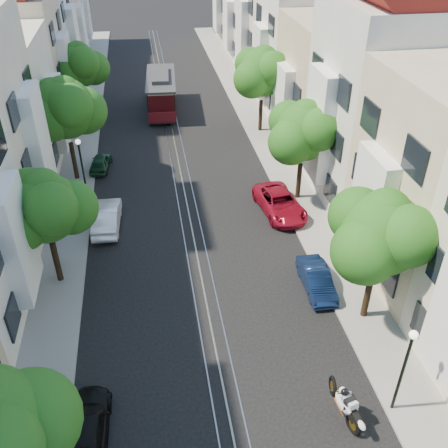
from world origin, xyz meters
name	(u,v)px	position (x,y,z in m)	size (l,w,h in m)	color
ground	(177,153)	(0.00, 28.00, 0.00)	(200.00, 200.00, 0.00)	black
sidewalk_east	(269,146)	(7.25, 28.00, 0.06)	(2.50, 80.00, 0.12)	gray
sidewalk_west	(80,159)	(-7.25, 28.00, 0.06)	(2.50, 80.00, 0.12)	gray
rail_left	(170,153)	(-0.55, 28.00, 0.01)	(0.06, 80.00, 0.02)	gray
rail_slot	(177,153)	(0.00, 28.00, 0.01)	(0.06, 80.00, 0.02)	gray
rail_right	(184,152)	(0.55, 28.00, 0.01)	(0.06, 80.00, 0.02)	gray
lane_line	(177,153)	(0.00, 28.00, 0.00)	(0.08, 80.00, 0.01)	tan
townhouses_east	(334,78)	(11.87, 27.91, 5.18)	(7.75, 72.00, 12.00)	beige
tree_e_b	(382,235)	(7.26, 8.98, 4.73)	(4.93, 4.08, 6.68)	black
tree_e_c	(304,133)	(7.26, 19.98, 4.60)	(4.84, 3.99, 6.52)	black
tree_e_d	(263,73)	(7.26, 30.98, 4.87)	(5.01, 4.16, 6.85)	black
tree_w_b	(45,209)	(-7.14, 13.98, 4.40)	(4.72, 3.87, 6.27)	black
tree_w_c	(65,110)	(-7.14, 24.98, 5.07)	(5.13, 4.28, 7.09)	black
tree_w_d	(79,67)	(-7.14, 35.98, 4.60)	(4.84, 3.99, 6.52)	black
lamp_east	(406,360)	(6.30, 4.00, 2.85)	(0.32, 0.32, 4.16)	black
lamp_west	(81,161)	(-6.30, 22.00, 2.85)	(0.32, 0.32, 4.16)	black
sportbike_rider	(345,404)	(4.29, 3.97, 0.81)	(0.75, 2.23, 1.56)	black
cable_car	(161,91)	(-0.50, 37.07, 1.83)	(3.00, 8.19, 3.09)	black
parked_car_e_mid	(317,279)	(5.60, 11.28, 0.59)	(1.24, 3.55, 1.17)	#0B1838
parked_car_e_far	(280,203)	(5.60, 18.54, 0.67)	(2.22, 4.82, 1.34)	maroon
parked_car_w_near	(85,430)	(-5.31, 4.59, 0.61)	(1.71, 4.21, 1.22)	black
parked_car_w_mid	(107,217)	(-4.93, 18.69, 0.69)	(1.46, 4.19, 1.38)	white
parked_car_w_far	(101,162)	(-5.60, 26.26, 0.53)	(1.26, 3.14, 1.07)	#163722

